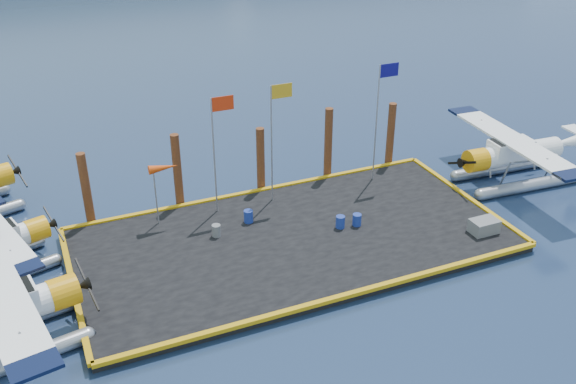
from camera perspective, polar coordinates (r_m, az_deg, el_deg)
name	(u,v)px	position (r m, az deg, el deg)	size (l,w,h in m)	color
ground	(293,244)	(30.48, 0.44, -4.66)	(4000.00, 4000.00, 0.00)	#172A47
dock	(293,241)	(30.37, 0.44, -4.34)	(20.00, 10.00, 0.40)	black
dock_bumpers	(293,235)	(30.22, 0.44, -3.88)	(20.25, 10.25, 0.18)	#C48F0B
seaplane_d	(515,157)	(37.56, 19.55, 2.98)	(9.30, 10.25, 3.64)	#90939E
drum_0	(216,230)	(30.39, -6.39, -3.42)	(0.42, 0.42, 0.59)	slate
drum_1	(357,220)	(31.22, 6.15, -2.47)	(0.42, 0.42, 0.60)	navy
drum_2	(340,222)	(30.96, 4.67, -2.67)	(0.43, 0.43, 0.61)	navy
drum_5	(248,216)	(31.36, -3.54, -2.17)	(0.45, 0.45, 0.63)	navy
crate	(484,226)	(31.88, 17.02, -2.91)	(1.31, 0.87, 0.65)	slate
flagpole_red	(217,137)	(30.89, -6.31, 4.86)	(1.14, 0.08, 6.00)	#9B9AA2
flagpole_yellow	(275,126)	(31.77, -1.15, 5.92)	(1.14, 0.08, 6.20)	#9B9AA2
flagpole_blue	(381,105)	(34.27, 8.24, 7.62)	(1.14, 0.08, 6.50)	#9B9AA2
windsock	(163,169)	(30.77, -11.04, 2.00)	(1.40, 0.44, 3.12)	#9B9AA2
piling_0	(86,191)	(32.33, -17.48, 0.06)	(0.44, 0.44, 4.00)	#4B2815
piling_1	(178,173)	(32.86, -9.79, 1.67)	(0.44, 0.44, 4.20)	#4B2815
piling_2	(261,162)	(34.11, -2.44, 2.72)	(0.44, 0.44, 3.80)	#4B2815
piling_3	(328,145)	(35.49, 3.59, 4.17)	(0.44, 0.44, 4.30)	#4B2815
piling_4	(390,136)	(37.41, 9.09, 4.90)	(0.44, 0.44, 4.00)	#4B2815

